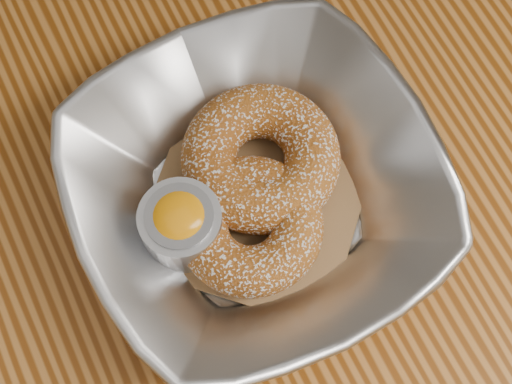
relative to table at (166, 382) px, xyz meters
name	(u,v)px	position (x,y,z in m)	size (l,w,h in m)	color
table	(166,382)	(0.00, 0.00, 0.00)	(1.20, 0.80, 0.75)	brown
serving_bowl	(256,192)	(0.11, 0.07, 0.13)	(0.25, 0.25, 0.06)	#B2B4B9
parchment	(256,202)	(0.11, 0.07, 0.11)	(0.14, 0.14, 0.00)	olive
donut_back	(261,158)	(0.13, 0.09, 0.13)	(0.11, 0.11, 0.04)	#904B15
donut_front	(250,226)	(0.10, 0.05, 0.13)	(0.10, 0.10, 0.04)	#904B15
ramekin	(181,224)	(0.06, 0.07, 0.13)	(0.06, 0.06, 0.05)	#B2B4B9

